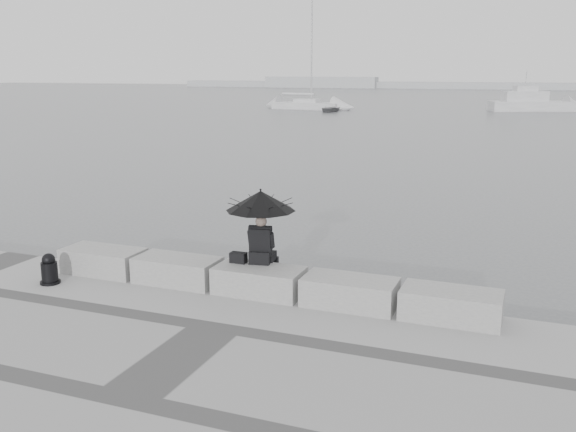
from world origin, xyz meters
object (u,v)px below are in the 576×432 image
at_px(seated_person, 261,208).
at_px(dinghy, 329,109).
at_px(mooring_bollard, 49,271).
at_px(sailboat_left, 307,105).
at_px(motor_cruiser, 533,103).

relative_size(seated_person, dinghy, 0.39).
bearing_deg(seated_person, mooring_bollard, -173.54).
xyz_separation_m(mooring_bollard, sailboat_left, (-17.25, 62.68, -0.23)).
distance_m(sailboat_left, dinghy, 5.45).
height_order(motor_cruiser, dinghy, motor_cruiser).
relative_size(seated_person, mooring_bollard, 2.31).
bearing_deg(dinghy, seated_person, -64.90).
distance_m(seated_person, motor_cruiser, 67.39).
bearing_deg(dinghy, motor_cruiser, 33.32).
bearing_deg(sailboat_left, seated_person, -64.35).
bearing_deg(mooring_bollard, seated_person, 17.59).
distance_m(seated_person, mooring_bollard, 4.23).
distance_m(sailboat_left, motor_cruiser, 25.38).
distance_m(mooring_bollard, sailboat_left, 65.01).
xyz_separation_m(mooring_bollard, motor_cruiser, (7.45, 68.50, 0.14)).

